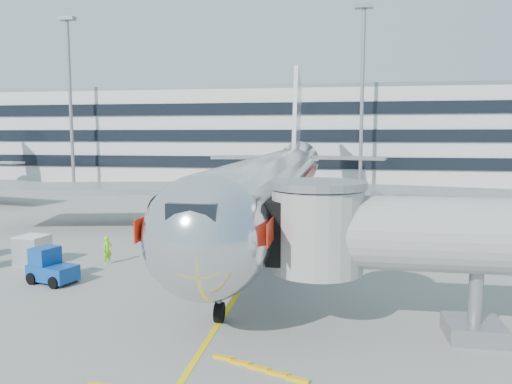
% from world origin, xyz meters
% --- Properties ---
extents(ground, '(180.00, 180.00, 0.00)m').
position_xyz_m(ground, '(0.00, 0.00, 0.00)').
color(ground, gray).
rests_on(ground, ground).
extents(lead_in_line, '(0.25, 70.00, 0.01)m').
position_xyz_m(lead_in_line, '(0.00, 10.00, 0.01)').
color(lead_in_line, yellow).
rests_on(lead_in_line, ground).
extents(main_jet, '(50.95, 48.70, 16.06)m').
position_xyz_m(main_jet, '(0.00, 11.72, 4.23)').
color(main_jet, silver).
rests_on(main_jet, ground).
extents(terminal, '(150.00, 24.25, 15.60)m').
position_xyz_m(terminal, '(0.00, 57.95, 7.80)').
color(terminal, silver).
rests_on(terminal, ground).
extents(light_mast_west, '(2.40, 1.20, 25.45)m').
position_xyz_m(light_mast_west, '(-35.00, 42.00, 14.88)').
color(light_mast_west, gray).
rests_on(light_mast_west, ground).
extents(light_mast_centre, '(2.40, 1.20, 25.45)m').
position_xyz_m(light_mast_centre, '(8.00, 42.00, 14.88)').
color(light_mast_centre, gray).
rests_on(light_mast_centre, ground).
extents(belt_loader, '(5.39, 2.24, 2.55)m').
position_xyz_m(belt_loader, '(-4.79, 3.88, 0.72)').
color(belt_loader, '#FDB60A').
rests_on(belt_loader, ground).
extents(baggage_tug, '(2.92, 2.27, 1.95)m').
position_xyz_m(baggage_tug, '(-10.59, -3.79, 0.85)').
color(baggage_tug, '#0D4095').
rests_on(baggage_tug, ground).
extents(cargo_container_left, '(1.87, 1.87, 1.82)m').
position_xyz_m(cargo_container_left, '(-13.96, -0.33, 0.92)').
color(cargo_container_left, silver).
rests_on(cargo_container_left, ground).
extents(ramp_worker, '(0.68, 0.77, 1.77)m').
position_xyz_m(ramp_worker, '(-9.31, 0.47, 0.88)').
color(ramp_worker, '#8AFE1A').
rests_on(ramp_worker, ground).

